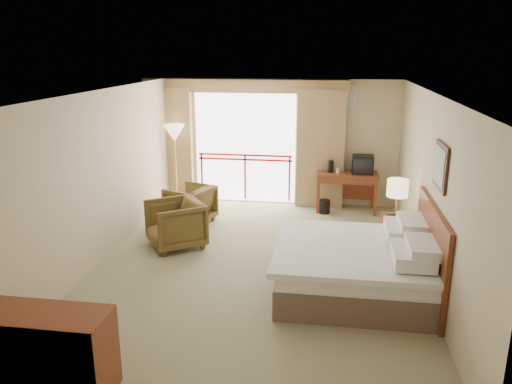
% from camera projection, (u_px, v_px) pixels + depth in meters
% --- Properties ---
extents(floor, '(7.00, 7.00, 0.00)m').
position_uv_depth(floor, '(258.00, 267.00, 7.86)').
color(floor, gray).
rests_on(floor, ground).
extents(ceiling, '(7.00, 7.00, 0.00)m').
position_uv_depth(ceiling, '(258.00, 93.00, 7.11)').
color(ceiling, white).
rests_on(ceiling, wall_back).
extents(wall_back, '(5.00, 0.00, 5.00)m').
position_uv_depth(wall_back, '(282.00, 142.00, 10.81)').
color(wall_back, '#C9B790').
rests_on(wall_back, ground).
extents(wall_front, '(5.00, 0.00, 5.00)m').
position_uv_depth(wall_front, '(196.00, 292.00, 4.16)').
color(wall_front, '#C9B790').
rests_on(wall_front, ground).
extents(wall_left, '(0.00, 7.00, 7.00)m').
position_uv_depth(wall_left, '(101.00, 178.00, 7.85)').
color(wall_left, '#C9B790').
rests_on(wall_left, ground).
extents(wall_right, '(0.00, 7.00, 7.00)m').
position_uv_depth(wall_right, '(430.00, 191.00, 7.12)').
color(wall_right, '#C9B790').
rests_on(wall_right, ground).
extents(balcony_door, '(2.40, 0.00, 2.40)m').
position_uv_depth(balcony_door, '(245.00, 148.00, 10.95)').
color(balcony_door, white).
rests_on(balcony_door, wall_back).
extents(balcony_railing, '(2.09, 0.03, 1.02)m').
position_uv_depth(balcony_railing, '(245.00, 166.00, 11.04)').
color(balcony_railing, '#B7190F').
rests_on(balcony_railing, wall_back).
extents(curtain_left, '(1.00, 0.26, 2.50)m').
position_uv_depth(curtain_left, '(171.00, 145.00, 11.05)').
color(curtain_left, '#90714C').
rests_on(curtain_left, wall_back).
extents(curtain_right, '(1.00, 0.26, 2.50)m').
position_uv_depth(curtain_right, '(321.00, 149.00, 10.57)').
color(curtain_right, '#90714C').
rests_on(curtain_right, wall_back).
extents(valance, '(4.40, 0.22, 0.28)m').
position_uv_depth(valance, '(244.00, 86.00, 10.48)').
color(valance, '#90714C').
rests_on(valance, wall_back).
extents(hvac_vent, '(0.50, 0.04, 0.50)m').
position_uv_depth(hvac_vent, '(345.00, 97.00, 10.31)').
color(hvac_vent, silver).
rests_on(hvac_vent, wall_back).
extents(bed, '(2.13, 2.06, 0.97)m').
position_uv_depth(bed, '(357.00, 266.00, 6.97)').
color(bed, brown).
rests_on(bed, floor).
extents(headboard, '(0.06, 2.10, 1.30)m').
position_uv_depth(headboard, '(430.00, 252.00, 6.75)').
color(headboard, '#5D2412').
rests_on(headboard, wall_right).
extents(framed_art, '(0.04, 0.72, 0.60)m').
position_uv_depth(framed_art, '(440.00, 166.00, 6.42)').
color(framed_art, black).
rests_on(framed_art, wall_right).
extents(nightstand, '(0.48, 0.56, 0.64)m').
position_uv_depth(nightstand, '(394.00, 235.00, 8.28)').
color(nightstand, '#5D2412').
rests_on(nightstand, floor).
extents(table_lamp, '(0.34, 0.34, 0.61)m').
position_uv_depth(table_lamp, '(398.00, 189.00, 8.11)').
color(table_lamp, tan).
rests_on(table_lamp, nightstand).
extents(phone, '(0.22, 0.18, 0.08)m').
position_uv_depth(phone, '(394.00, 218.00, 8.04)').
color(phone, black).
rests_on(phone, nightstand).
extents(desk, '(1.26, 0.61, 0.82)m').
position_uv_depth(desk, '(347.00, 181.00, 10.45)').
color(desk, '#5D2412').
rests_on(desk, floor).
extents(tv, '(0.43, 0.34, 0.39)m').
position_uv_depth(tv, '(363.00, 165.00, 10.25)').
color(tv, black).
rests_on(tv, desk).
extents(coffee_maker, '(0.13, 0.13, 0.26)m').
position_uv_depth(coffee_maker, '(331.00, 166.00, 10.37)').
color(coffee_maker, black).
rests_on(coffee_maker, desk).
extents(cup, '(0.08, 0.08, 0.11)m').
position_uv_depth(cup, '(338.00, 171.00, 10.32)').
color(cup, white).
rests_on(cup, desk).
extents(wastebasket, '(0.29, 0.29, 0.29)m').
position_uv_depth(wastebasket, '(324.00, 206.00, 10.38)').
color(wastebasket, black).
rests_on(wastebasket, floor).
extents(armchair_far, '(1.05, 1.03, 0.74)m').
position_uv_depth(armchair_far, '(191.00, 222.00, 9.89)').
color(armchair_far, '#4D3C1C').
rests_on(armchair_far, floor).
extents(armchair_near, '(1.23, 1.22, 0.81)m').
position_uv_depth(armchair_near, '(177.00, 246.00, 8.68)').
color(armchair_near, '#4D3C1C').
rests_on(armchair_near, floor).
extents(side_table, '(0.46, 0.46, 0.50)m').
position_uv_depth(side_table, '(177.00, 211.00, 9.44)').
color(side_table, black).
rests_on(side_table, floor).
extents(book, '(0.28, 0.30, 0.02)m').
position_uv_depth(book, '(177.00, 203.00, 9.40)').
color(book, white).
rests_on(book, side_table).
extents(floor_lamp, '(0.45, 0.45, 1.76)m').
position_uv_depth(floor_lamp, '(174.00, 136.00, 10.60)').
color(floor_lamp, tan).
rests_on(floor_lamp, floor).
extents(dresser, '(1.30, 0.55, 0.87)m').
position_uv_depth(dresser, '(45.00, 353.00, 4.89)').
color(dresser, '#5D2412').
rests_on(dresser, floor).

